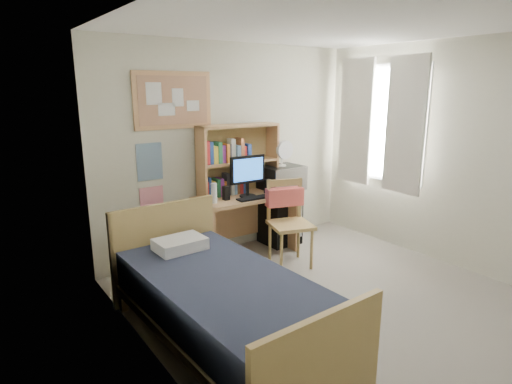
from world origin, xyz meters
TOP-DOWN VIEW (x-y plane):
  - floor at (0.00, 0.00)m, footprint 3.60×4.20m
  - ceiling at (0.00, 0.00)m, footprint 3.60×4.20m
  - wall_back at (0.00, 2.10)m, footprint 3.60×0.04m
  - wall_left at (-1.80, 0.00)m, footprint 0.04×4.20m
  - wall_right at (1.80, 0.00)m, footprint 0.04×4.20m
  - window_unit at (1.75, 1.20)m, footprint 0.10×1.40m
  - curtain_left at (1.72, 0.80)m, footprint 0.04×0.55m
  - curtain_right at (1.72, 1.60)m, footprint 0.04×0.55m
  - bulletin_board at (-0.78, 2.08)m, footprint 0.94×0.03m
  - poster_wave at (-1.10, 2.09)m, footprint 0.30×0.01m
  - poster_japan at (-1.10, 2.09)m, footprint 0.28×0.01m
  - desk at (-0.02, 1.77)m, footprint 1.25×0.66m
  - desk_chair at (0.21, 1.17)m, footprint 0.64×0.64m
  - mini_fridge at (0.59, 1.84)m, footprint 0.45×0.45m
  - bed at (-1.25, 0.26)m, footprint 1.13×2.16m
  - hutch at (-0.01, 1.92)m, footprint 1.06×0.31m
  - monitor at (-0.02, 1.71)m, footprint 0.47×0.06m
  - keyboard at (-0.03, 1.57)m, footprint 0.43×0.15m
  - speaker_left at (-0.32, 1.73)m, footprint 0.07×0.07m
  - speaker_right at (0.28, 1.70)m, footprint 0.08×0.08m
  - water_bottle at (-0.50, 1.69)m, footprint 0.07×0.07m
  - hoodie at (0.27, 1.36)m, footprint 0.47×0.27m
  - microwave at (0.59, 1.82)m, footprint 0.54×0.41m
  - desk_fan at (0.59, 1.82)m, footprint 0.25×0.25m
  - pillow at (-1.27, 1.01)m, footprint 0.46×0.33m

SIDE VIEW (x-z plane):
  - floor at x=0.00m, z-range -0.02..0.00m
  - bed at x=-1.25m, z-range 0.00..0.59m
  - mini_fridge at x=0.59m, z-range 0.00..0.75m
  - desk at x=-0.02m, z-range 0.00..0.76m
  - desk_chair at x=0.21m, z-range 0.00..1.02m
  - pillow at x=-1.27m, z-range 0.59..0.69m
  - keyboard at x=-0.03m, z-range 0.76..0.79m
  - poster_japan at x=-1.10m, z-range 0.60..0.96m
  - hoodie at x=0.27m, z-range 0.68..0.90m
  - speaker_left at x=-0.32m, z-range 0.76..0.93m
  - speaker_right at x=0.28m, z-range 0.76..0.94m
  - water_bottle at x=-0.50m, z-range 0.76..1.00m
  - microwave at x=0.59m, z-range 0.75..1.06m
  - monitor at x=-0.02m, z-range 0.76..1.26m
  - hutch at x=-0.01m, z-range 0.76..1.63m
  - desk_fan at x=0.59m, z-range 1.06..1.36m
  - poster_wave at x=-1.10m, z-range 1.04..1.46m
  - wall_back at x=0.00m, z-range 0.00..2.60m
  - wall_left at x=-1.80m, z-range 0.00..2.60m
  - wall_right at x=1.80m, z-range 0.00..2.60m
  - window_unit at x=1.75m, z-range 0.75..2.45m
  - curtain_left at x=1.72m, z-range 0.75..2.45m
  - curtain_right at x=1.72m, z-range 0.75..2.45m
  - bulletin_board at x=-0.78m, z-range 1.60..2.24m
  - ceiling at x=0.00m, z-range 2.59..2.61m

